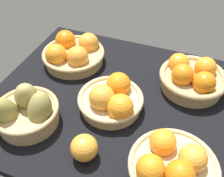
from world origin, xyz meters
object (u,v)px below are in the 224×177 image
basket_near_left (192,77)px  basket_far_left (172,166)px  loose_orange_front_gap (85,148)px  basket_center (112,99)px  basket_near_right (73,53)px  basket_far_right_pears (26,111)px

basket_near_left → basket_far_left: size_ratio=1.00×
loose_orange_front_gap → basket_far_left: bearing=-172.4°
basket_center → basket_near_right: bearing=-37.9°
basket_near_left → basket_far_right_pears: 56.42cm
basket_center → loose_orange_front_gap: bearing=88.6°
basket_near_left → basket_far_left: basket_near_left is taller
basket_center → loose_orange_front_gap: 19.65cm
basket_near_left → basket_far_left: bearing=90.3°
basket_far_right_pears → basket_near_right: size_ratio=0.81×
basket_center → basket_near_left: bearing=-139.2°
loose_orange_front_gap → basket_near_right: bearing=-58.8°
basket_center → basket_far_right_pears: size_ratio=1.08×
basket_far_left → loose_orange_front_gap: (23.21, 3.08, -0.09)cm
basket_near_left → basket_center: bearing=40.8°
basket_near_left → loose_orange_front_gap: basket_near_left is taller
basket_center → basket_far_right_pears: bearing=33.4°
basket_near_right → loose_orange_front_gap: basket_near_right is taller
basket_far_left → basket_far_right_pears: basket_far_right_pears is taller
basket_far_left → basket_far_right_pears: 45.12cm
basket_near_left → loose_orange_front_gap: size_ratio=3.07×
basket_center → loose_orange_front_gap: basket_center is taller
basket_center → basket_far_left: basket_center is taller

